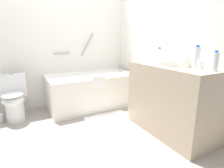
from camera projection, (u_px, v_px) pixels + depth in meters
The scene contains 17 objects.
ground_plane at pixel (77, 135), 2.30m from camera, with size 3.83×3.83×0.00m, color #9E9389.
wall_back_tiled at pixel (51, 36), 3.12m from camera, with size 3.23×0.10×2.47m, color white.
wall_right_mirror at pixel (169, 36), 2.67m from camera, with size 0.10×2.94×2.47m, color white.
bathtub at pixel (92, 89), 3.23m from camera, with size 1.54×0.79×1.30m.
toilet at pixel (14, 98), 2.66m from camera, with size 0.38×0.53×0.68m.
vanity_counter at pixel (172, 99), 2.30m from camera, with size 0.58×1.13×0.88m, color tan.
sink_basin at pixel (168, 62), 2.23m from camera, with size 0.35×0.35×0.06m, color white.
sink_faucet at pixel (179, 61), 2.32m from camera, with size 0.12×0.15×0.06m.
water_bottle_0 at pixel (215, 62), 1.78m from camera, with size 0.06×0.06×0.21m.
water_bottle_1 at pixel (197, 57), 1.97m from camera, with size 0.07×0.07×0.25m.
water_bottle_2 at pixel (159, 56), 2.42m from camera, with size 0.06×0.06×0.20m.
drinking_glass_0 at pixel (154, 58), 2.62m from camera, with size 0.07×0.07×0.08m, color white.
drinking_glass_1 at pixel (187, 63), 2.02m from camera, with size 0.08×0.08×0.10m, color white.
drinking_glass_2 at pixel (201, 65), 1.91m from camera, with size 0.06×0.06×0.09m, color white.
drinking_glass_3 at pixel (189, 62), 2.10m from camera, with size 0.06×0.06×0.10m, color white.
bath_mat at pixel (109, 118), 2.76m from camera, with size 0.69×0.41×0.01m, color white.
toilet_paper_roll at pixel (0, 118), 2.66m from camera, with size 0.11×0.11×0.11m, color white.
Camera 1 is at (-0.59, -2.03, 1.20)m, focal length 28.77 mm.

